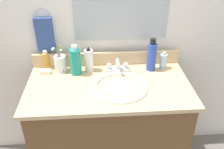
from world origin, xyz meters
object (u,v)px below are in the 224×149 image
object	(u,v)px
bottle_mouthwash_teal	(75,61)
bottle_gel_clear	(163,61)
bottle_oil_amber	(46,60)
bottle_shampoo_blue	(152,56)
cup_white_ceramic	(60,63)
hand_towel	(45,34)
faucet	(118,67)
soap_bar	(46,72)
bottle_lotion_white	(89,60)

from	to	relation	value
bottle_mouthwash_teal	bottle_gel_clear	bearing A→B (deg)	3.07
bottle_gel_clear	bottle_oil_amber	bearing A→B (deg)	176.00
bottle_shampoo_blue	cup_white_ceramic	world-z (taller)	bottle_shampoo_blue
hand_towel	bottle_oil_amber	size ratio (longest dim) A/B	1.75
faucet	soap_bar	xyz separation A→B (m)	(-0.46, -0.00, -0.02)
bottle_oil_amber	bottle_mouthwash_teal	size ratio (longest dim) A/B	0.64
hand_towel	bottle_shampoo_blue	distance (m)	0.70
soap_bar	hand_towel	bearing A→B (deg)	87.46
soap_bar	bottle_lotion_white	bearing A→B (deg)	4.55
hand_towel	bottle_lotion_white	bearing A→B (deg)	-18.45
bottle_mouthwash_teal	bottle_shampoo_blue	bearing A→B (deg)	1.79
faucet	bottle_shampoo_blue	distance (m)	0.23
bottle_shampoo_blue	bottle_mouthwash_teal	size ratio (longest dim) A/B	1.11
bottle_lotion_white	bottle_oil_amber	bearing A→B (deg)	170.19
bottle_lotion_white	cup_white_ceramic	bearing A→B (deg)	179.41
hand_towel	bottle_shampoo_blue	world-z (taller)	hand_towel
bottle_lotion_white	bottle_shampoo_blue	xyz separation A→B (m)	(0.40, -0.02, 0.02)
bottle_gel_clear	faucet	bearing A→B (deg)	-177.15
bottle_lotion_white	soap_bar	bearing A→B (deg)	-175.45
bottle_gel_clear	cup_white_ceramic	size ratio (longest dim) A/B	0.64
bottle_gel_clear	bottle_mouthwash_teal	distance (m)	0.57
cup_white_ceramic	bottle_mouthwash_teal	bearing A→B (deg)	-20.33
bottle_gel_clear	soap_bar	bearing A→B (deg)	-178.72
bottle_shampoo_blue	bottle_mouthwash_teal	distance (m)	0.48
cup_white_ceramic	bottle_oil_amber	bearing A→B (deg)	154.36
bottle_oil_amber	bottle_shampoo_blue	bearing A→B (deg)	-5.78
bottle_oil_amber	bottle_shampoo_blue	distance (m)	0.69
faucet	bottle_gel_clear	world-z (taller)	bottle_gel_clear
soap_bar	cup_white_ceramic	bearing A→B (deg)	14.18
bottle_oil_amber	cup_white_ceramic	xyz separation A→B (m)	(0.10, -0.05, -0.00)
bottle_gel_clear	soap_bar	size ratio (longest dim) A/B	1.79
bottle_oil_amber	cup_white_ceramic	world-z (taller)	cup_white_ceramic
bottle_lotion_white	bottle_shampoo_blue	distance (m)	0.40
bottle_shampoo_blue	soap_bar	world-z (taller)	bottle_shampoo_blue
bottle_oil_amber	bottle_mouthwash_teal	world-z (taller)	bottle_mouthwash_teal
bottle_gel_clear	bottle_mouthwash_teal	world-z (taller)	bottle_mouthwash_teal
hand_towel	cup_white_ceramic	xyz separation A→B (m)	(0.09, -0.09, -0.16)
bottle_oil_amber	bottle_gel_clear	world-z (taller)	bottle_oil_amber
faucet	cup_white_ceramic	size ratio (longest dim) A/B	0.89
bottle_mouthwash_teal	soap_bar	size ratio (longest dim) A/B	3.07
faucet	bottle_shampoo_blue	bearing A→B (deg)	-0.09
hand_towel	soap_bar	world-z (taller)	hand_towel
hand_towel	bottle_gel_clear	size ratio (longest dim) A/B	1.92
bottle_lotion_white	bottle_shampoo_blue	world-z (taller)	bottle_shampoo_blue
bottle_gel_clear	bottle_shampoo_blue	size ratio (longest dim) A/B	0.52
hand_towel	bottle_gel_clear	distance (m)	0.78
bottle_shampoo_blue	soap_bar	bearing A→B (deg)	-179.85
hand_towel	bottle_lotion_white	xyz separation A→B (m)	(0.27, -0.09, -0.14)
bottle_shampoo_blue	bottle_gel_clear	bearing A→B (deg)	10.32
hand_towel	bottle_shampoo_blue	xyz separation A→B (m)	(0.68, -0.11, -0.12)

